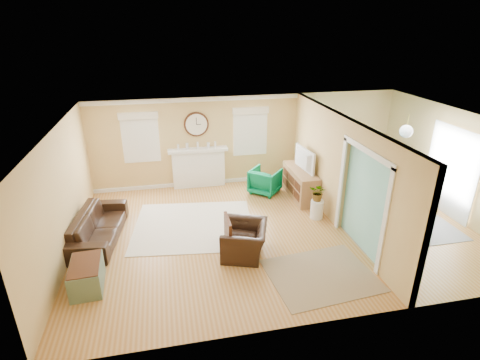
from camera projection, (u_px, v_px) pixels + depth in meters
name	position (u px, v px, depth m)	size (l,w,h in m)	color
floor	(276.00, 229.00, 8.81)	(9.00, 9.00, 0.00)	#A7692C
wall_back	(248.00, 140.00, 11.00)	(9.00, 0.02, 2.60)	tan
wall_front	(337.00, 254.00, 5.59)	(9.00, 0.02, 2.60)	tan
wall_left	(62.00, 196.00, 7.46)	(0.02, 6.00, 2.60)	tan
wall_right	(455.00, 164.00, 9.13)	(0.02, 6.00, 2.60)	tan
ceiling	(280.00, 121.00, 7.79)	(9.00, 6.00, 0.02)	white
partition	(336.00, 166.00, 8.81)	(0.17, 6.00, 2.60)	tan
fireplace	(199.00, 167.00, 10.89)	(1.70, 0.30, 1.17)	white
wall_clock	(196.00, 124.00, 10.48)	(0.70, 0.07, 0.70)	#4B2211
window_left	(140.00, 134.00, 10.25)	(1.05, 0.13, 1.42)	white
window_right	(250.00, 128.00, 10.83)	(1.05, 0.13, 1.42)	white
french_doors	(451.00, 172.00, 9.20)	(0.06, 1.70, 2.20)	white
pendant	(406.00, 131.00, 8.50)	(0.30, 0.30, 0.55)	gold
rug_cream	(194.00, 225.00, 8.94)	(2.78, 2.41, 0.01)	#EFE7CA
rug_jute	(321.00, 275.00, 7.20)	(1.97, 1.61, 0.01)	#95805D
rug_grey	(380.00, 212.00, 9.56)	(2.63, 3.28, 0.01)	gray
sofa	(99.00, 226.00, 8.30)	(2.19, 0.86, 0.64)	black
eames_chair	(245.00, 240.00, 7.75)	(1.02, 0.89, 0.66)	black
green_chair	(265.00, 181.00, 10.56)	(0.76, 0.78, 0.71)	#036445
trunk	(87.00, 275.00, 6.79)	(0.59, 0.92, 0.51)	slate
credenza	(300.00, 183.00, 10.29)	(0.54, 1.58, 0.80)	#A2754F
tv	(301.00, 159.00, 10.01)	(1.05, 0.14, 0.61)	black
garden_stool	(317.00, 209.00, 9.23)	(0.32, 0.32, 0.47)	white
potted_plant	(318.00, 192.00, 9.05)	(0.40, 0.35, 0.45)	#337F33
dining_table	(382.00, 202.00, 9.45)	(1.76, 0.98, 0.62)	#4B2211
dining_chair_n	(364.00, 175.00, 10.35)	(0.52, 0.52, 0.97)	gray
dining_chair_s	(415.00, 213.00, 8.32)	(0.49, 0.49, 0.99)	gray
dining_chair_w	(356.00, 195.00, 9.21)	(0.48, 0.48, 0.94)	white
dining_chair_e	(407.00, 189.00, 9.44)	(0.47, 0.47, 1.02)	gray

